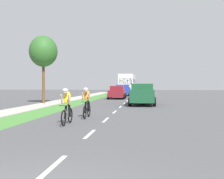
% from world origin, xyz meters
% --- Properties ---
extents(ground_plane, '(120.00, 120.00, 0.00)m').
position_xyz_m(ground_plane, '(0.00, 20.00, 0.00)').
color(ground_plane, '#4C4C4F').
extents(grass_verge, '(1.97, 70.00, 0.01)m').
position_xyz_m(grass_verge, '(-4.51, 20.00, 0.00)').
color(grass_verge, '#478438').
rests_on(grass_verge, ground_plane).
extents(sidewalk_concrete, '(2.00, 70.00, 0.10)m').
position_xyz_m(sidewalk_concrete, '(-6.49, 20.00, 0.00)').
color(sidewalk_concrete, '#B2ADA3').
rests_on(sidewalk_concrete, ground_plane).
extents(lane_markings_center, '(0.12, 53.80, 0.01)m').
position_xyz_m(lane_markings_center, '(0.00, 24.00, 0.00)').
color(lane_markings_center, white).
rests_on(lane_markings_center, ground_plane).
extents(cyclist_lead, '(0.42, 1.72, 1.58)m').
position_xyz_m(cyclist_lead, '(-1.46, 8.21, 0.81)').
color(cyclist_lead, black).
rests_on(cyclist_lead, ground_plane).
extents(cyclist_trailing, '(0.42, 1.72, 1.58)m').
position_xyz_m(cyclist_trailing, '(-1.10, 10.69, 0.81)').
color(cyclist_trailing, black).
rests_on(cyclist_trailing, ground_plane).
extents(suv_dark_green, '(2.15, 4.70, 1.79)m').
position_xyz_m(suv_dark_green, '(1.65, 20.16, 0.95)').
color(suv_dark_green, '#194C2D').
rests_on(suv_dark_green, ground_plane).
extents(sedan_maroon, '(1.98, 4.30, 1.52)m').
position_xyz_m(sedan_maroon, '(-1.47, 30.01, 0.77)').
color(sedan_maroon, maroon).
rests_on(sedan_maroon, ground_plane).
extents(pickup_blue, '(2.22, 5.10, 1.64)m').
position_xyz_m(pickup_blue, '(-1.47, 38.74, 0.83)').
color(pickup_blue, '#23389E').
rests_on(pickup_blue, ground_plane).
extents(bus_white, '(2.78, 11.60, 3.48)m').
position_xyz_m(bus_white, '(-1.59, 50.63, 1.98)').
color(bus_white, silver).
rests_on(bus_white, ground_plane).
extents(street_tree_near, '(2.50, 2.50, 6.04)m').
position_xyz_m(street_tree_near, '(-7.14, 20.73, 4.63)').
color(street_tree_near, brown).
rests_on(street_tree_near, ground_plane).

